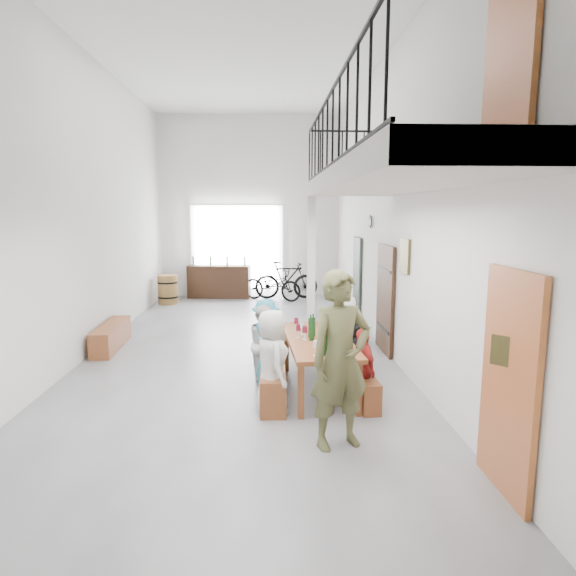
{
  "coord_description": "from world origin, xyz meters",
  "views": [
    {
      "loc": [
        0.5,
        -8.99,
        2.59
      ],
      "look_at": [
        0.88,
        -0.5,
        1.25
      ],
      "focal_mm": 30.0,
      "sensor_mm": 36.0,
      "label": 1
    }
  ],
  "objects_px": {
    "bicycle_near": "(272,284)",
    "oak_barrel": "(168,289)",
    "tasting_table": "(318,344)",
    "serving_counter": "(219,282)",
    "side_bench": "(111,336)",
    "host_standing": "(340,360)",
    "bench_inner": "(273,374)"
  },
  "relations": [
    {
      "from": "bicycle_near",
      "to": "oak_barrel",
      "type": "bearing_deg",
      "value": 124.11
    },
    {
      "from": "tasting_table",
      "to": "oak_barrel",
      "type": "bearing_deg",
      "value": 113.89
    },
    {
      "from": "serving_counter",
      "to": "tasting_table",
      "type": "bearing_deg",
      "value": -68.59
    },
    {
      "from": "serving_counter",
      "to": "bicycle_near",
      "type": "xyz_separation_m",
      "value": [
        1.61,
        -0.54,
        -0.01
      ]
    },
    {
      "from": "side_bench",
      "to": "oak_barrel",
      "type": "bearing_deg",
      "value": 87.64
    },
    {
      "from": "oak_barrel",
      "to": "host_standing",
      "type": "distance_m",
      "value": 9.37
    },
    {
      "from": "oak_barrel",
      "to": "serving_counter",
      "type": "relative_size",
      "value": 0.44
    },
    {
      "from": "tasting_table",
      "to": "oak_barrel",
      "type": "height_order",
      "value": "oak_barrel"
    },
    {
      "from": "bench_inner",
      "to": "serving_counter",
      "type": "height_order",
      "value": "serving_counter"
    },
    {
      "from": "side_bench",
      "to": "oak_barrel",
      "type": "xyz_separation_m",
      "value": [
        0.19,
        4.53,
        0.18
      ]
    },
    {
      "from": "tasting_table",
      "to": "bicycle_near",
      "type": "xyz_separation_m",
      "value": [
        -0.58,
        7.38,
        -0.22
      ]
    },
    {
      "from": "bench_inner",
      "to": "bicycle_near",
      "type": "bearing_deg",
      "value": 90.24
    },
    {
      "from": "host_standing",
      "to": "bicycle_near",
      "type": "xyz_separation_m",
      "value": [
        -0.64,
        9.06,
        -0.51
      ]
    },
    {
      "from": "bench_inner",
      "to": "bicycle_near",
      "type": "xyz_separation_m",
      "value": [
        0.08,
        7.33,
        0.24
      ]
    },
    {
      "from": "serving_counter",
      "to": "bicycle_near",
      "type": "bearing_deg",
      "value": -12.55
    },
    {
      "from": "bench_inner",
      "to": "oak_barrel",
      "type": "height_order",
      "value": "oak_barrel"
    },
    {
      "from": "bench_inner",
      "to": "bicycle_near",
      "type": "distance_m",
      "value": 7.34
    },
    {
      "from": "serving_counter",
      "to": "host_standing",
      "type": "height_order",
      "value": "host_standing"
    },
    {
      "from": "serving_counter",
      "to": "host_standing",
      "type": "bearing_deg",
      "value": -70.86
    },
    {
      "from": "tasting_table",
      "to": "host_standing",
      "type": "xyz_separation_m",
      "value": [
        0.06,
        -1.68,
        0.29
      ]
    },
    {
      "from": "bench_inner",
      "to": "side_bench",
      "type": "height_order",
      "value": "bench_inner"
    },
    {
      "from": "bench_inner",
      "to": "bicycle_near",
      "type": "height_order",
      "value": "bicycle_near"
    },
    {
      "from": "bench_inner",
      "to": "serving_counter",
      "type": "relative_size",
      "value": 1.12
    },
    {
      "from": "host_standing",
      "to": "oak_barrel",
      "type": "bearing_deg",
      "value": 92.44
    },
    {
      "from": "host_standing",
      "to": "tasting_table",
      "type": "bearing_deg",
      "value": 71.7
    },
    {
      "from": "side_bench",
      "to": "bicycle_near",
      "type": "xyz_separation_m",
      "value": [
        3.17,
        4.96,
        0.25
      ]
    },
    {
      "from": "tasting_table",
      "to": "bench_inner",
      "type": "height_order",
      "value": "tasting_table"
    },
    {
      "from": "bicycle_near",
      "to": "tasting_table",
      "type": "bearing_deg",
      "value": -149.76
    },
    {
      "from": "side_bench",
      "to": "bicycle_near",
      "type": "distance_m",
      "value": 5.89
    },
    {
      "from": "bench_inner",
      "to": "side_bench",
      "type": "bearing_deg",
      "value": 143.36
    },
    {
      "from": "serving_counter",
      "to": "bicycle_near",
      "type": "relative_size",
      "value": 1.02
    },
    {
      "from": "serving_counter",
      "to": "host_standing",
      "type": "distance_m",
      "value": 9.87
    }
  ]
}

